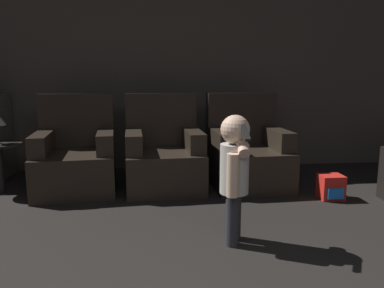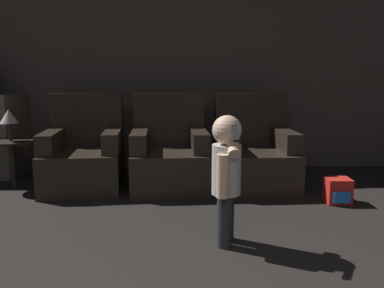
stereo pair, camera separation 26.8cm
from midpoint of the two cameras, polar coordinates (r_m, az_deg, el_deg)
The scene contains 8 objects.
wall_back at distance 4.72m, azimuth 1.14°, elevation 12.11°, with size 8.40×0.05×2.60m.
armchair_left at distance 4.05m, azimuth -14.25°, elevation -1.76°, with size 0.84×0.91×0.97m.
armchair_middle at distance 3.94m, azimuth -1.50°, elevation -1.78°, with size 0.82×0.88×0.97m.
armchair_right at distance 4.03m, azimuth 11.30°, elevation -1.71°, with size 0.81×0.87×0.97m.
person_toddler at distance 2.54m, azimuth 8.31°, elevation -3.94°, with size 0.20×0.35×0.90m.
toy_backpack at distance 3.75m, azimuth 23.27°, elevation -6.58°, with size 0.22×0.21×0.23m.
side_table at distance 4.20m, azimuth -24.17°, elevation -0.74°, with size 0.43×0.43×0.50m.
lamp at distance 4.16m, azimuth -24.50°, elevation 3.74°, with size 0.18×0.18×0.32m.
Camera 2 is at (-0.02, -0.22, 1.15)m, focal length 35.00 mm.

